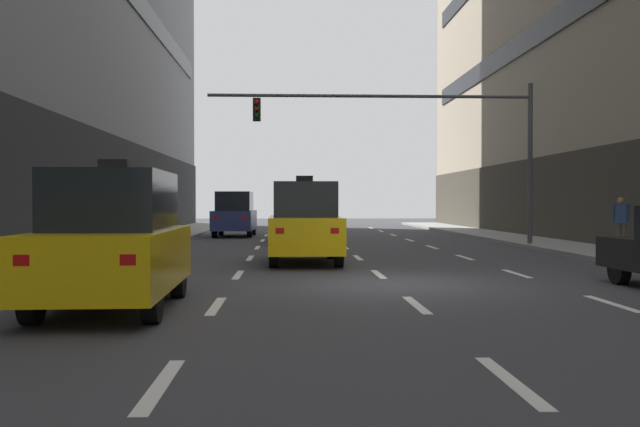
# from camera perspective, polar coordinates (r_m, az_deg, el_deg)

# --- Properties ---
(ground_plane) EXTENTS (120.00, 120.00, 0.00)m
(ground_plane) POSITION_cam_1_polar(r_m,az_deg,el_deg) (14.86, 5.60, -5.58)
(ground_plane) COLOR #38383D
(lane_stripe_l1_s2) EXTENTS (0.16, 2.00, 0.01)m
(lane_stripe_l1_s2) POSITION_cam_1_polar(r_m,az_deg,el_deg) (6.93, -12.51, -13.07)
(lane_stripe_l1_s2) COLOR silver
(lane_stripe_l1_s2) RESTS_ON ground
(lane_stripe_l1_s3) EXTENTS (0.16, 2.00, 0.01)m
(lane_stripe_l1_s3) POSITION_cam_1_polar(r_m,az_deg,el_deg) (11.80, -8.22, -7.25)
(lane_stripe_l1_s3) COLOR silver
(lane_stripe_l1_s3) RESTS_ON ground
(lane_stripe_l1_s4) EXTENTS (0.16, 2.00, 0.01)m
(lane_stripe_l1_s4) POSITION_cam_1_polar(r_m,az_deg,el_deg) (16.74, -6.49, -4.84)
(lane_stripe_l1_s4) COLOR silver
(lane_stripe_l1_s4) RESTS_ON ground
(lane_stripe_l1_s5) EXTENTS (0.16, 2.00, 0.01)m
(lane_stripe_l1_s5) POSITION_cam_1_polar(r_m,az_deg,el_deg) (21.71, -5.56, -3.52)
(lane_stripe_l1_s5) COLOR silver
(lane_stripe_l1_s5) RESTS_ON ground
(lane_stripe_l1_s6) EXTENTS (0.16, 2.00, 0.01)m
(lane_stripe_l1_s6) POSITION_cam_1_polar(r_m,az_deg,el_deg) (26.70, -4.97, -2.70)
(lane_stripe_l1_s6) COLOR silver
(lane_stripe_l1_s6) RESTS_ON ground
(lane_stripe_l1_s7) EXTENTS (0.16, 2.00, 0.01)m
(lane_stripe_l1_s7) POSITION_cam_1_polar(r_m,az_deg,el_deg) (31.68, -4.57, -2.13)
(lane_stripe_l1_s7) COLOR silver
(lane_stripe_l1_s7) RESTS_ON ground
(lane_stripe_l1_s8) EXTENTS (0.16, 2.00, 0.01)m
(lane_stripe_l1_s8) POSITION_cam_1_polar(r_m,az_deg,el_deg) (36.67, -4.28, -1.72)
(lane_stripe_l1_s8) COLOR silver
(lane_stripe_l1_s8) RESTS_ON ground
(lane_stripe_l1_s9) EXTENTS (0.16, 2.00, 0.01)m
(lane_stripe_l1_s9) POSITION_cam_1_polar(r_m,az_deg,el_deg) (41.67, -4.06, -1.41)
(lane_stripe_l1_s9) COLOR silver
(lane_stripe_l1_s9) RESTS_ON ground
(lane_stripe_l1_s10) EXTENTS (0.16, 2.00, 0.01)m
(lane_stripe_l1_s10) POSITION_cam_1_polar(r_m,az_deg,el_deg) (46.66, -3.89, -1.17)
(lane_stripe_l1_s10) COLOR silver
(lane_stripe_l1_s10) RESTS_ON ground
(lane_stripe_l2_s2) EXTENTS (0.16, 2.00, 0.01)m
(lane_stripe_l2_s2) POSITION_cam_1_polar(r_m,az_deg,el_deg) (7.13, 14.86, -12.67)
(lane_stripe_l2_s2) COLOR silver
(lane_stripe_l2_s2) RESTS_ON ground
(lane_stripe_l2_s3) EXTENTS (0.16, 2.00, 0.01)m
(lane_stripe_l2_s3) POSITION_cam_1_polar(r_m,az_deg,el_deg) (11.92, 7.64, -7.17)
(lane_stripe_l2_s3) COLOR silver
(lane_stripe_l2_s3) RESTS_ON ground
(lane_stripe_l2_s4) EXTENTS (0.16, 2.00, 0.01)m
(lane_stripe_l2_s4) POSITION_cam_1_polar(r_m,az_deg,el_deg) (16.83, 4.65, -4.80)
(lane_stripe_l2_s4) COLOR silver
(lane_stripe_l2_s4) RESTS_ON ground
(lane_stripe_l2_s5) EXTENTS (0.16, 2.00, 0.01)m
(lane_stripe_l2_s5) POSITION_cam_1_polar(r_m,az_deg,el_deg) (21.78, 3.02, -3.51)
(lane_stripe_l2_s5) COLOR silver
(lane_stripe_l2_s5) RESTS_ON ground
(lane_stripe_l2_s6) EXTENTS (0.16, 2.00, 0.01)m
(lane_stripe_l2_s6) POSITION_cam_1_polar(r_m,az_deg,el_deg) (26.75, 2.00, -2.69)
(lane_stripe_l2_s6) COLOR silver
(lane_stripe_l2_s6) RESTS_ON ground
(lane_stripe_l2_s7) EXTENTS (0.16, 2.00, 0.01)m
(lane_stripe_l2_s7) POSITION_cam_1_polar(r_m,az_deg,el_deg) (31.73, 1.30, -2.13)
(lane_stripe_l2_s7) COLOR silver
(lane_stripe_l2_s7) RESTS_ON ground
(lane_stripe_l2_s8) EXTENTS (0.16, 2.00, 0.01)m
(lane_stripe_l2_s8) POSITION_cam_1_polar(r_m,az_deg,el_deg) (36.71, 0.79, -1.72)
(lane_stripe_l2_s8) COLOR silver
(lane_stripe_l2_s8) RESTS_ON ground
(lane_stripe_l2_s9) EXTENTS (0.16, 2.00, 0.01)m
(lane_stripe_l2_s9) POSITION_cam_1_polar(r_m,az_deg,el_deg) (41.70, 0.41, -1.41)
(lane_stripe_l2_s9) COLOR silver
(lane_stripe_l2_s9) RESTS_ON ground
(lane_stripe_l2_s10) EXTENTS (0.16, 2.00, 0.01)m
(lane_stripe_l2_s10) POSITION_cam_1_polar(r_m,az_deg,el_deg) (46.69, 0.10, -1.16)
(lane_stripe_l2_s10) COLOR silver
(lane_stripe_l2_s10) RESTS_ON ground
(lane_stripe_l3_s3) EXTENTS (0.16, 2.00, 0.01)m
(lane_stripe_l3_s3) POSITION_cam_1_polar(r_m,az_deg,el_deg) (12.88, 22.11, -6.62)
(lane_stripe_l3_s3) COLOR silver
(lane_stripe_l3_s3) RESTS_ON ground
(lane_stripe_l3_s4) EXTENTS (0.16, 2.00, 0.01)m
(lane_stripe_l3_s4) POSITION_cam_1_polar(r_m,az_deg,el_deg) (17.53, 15.28, -4.61)
(lane_stripe_l3_s4) COLOR silver
(lane_stripe_l3_s4) RESTS_ON ground
(lane_stripe_l3_s5) EXTENTS (0.16, 2.00, 0.01)m
(lane_stripe_l3_s5) POSITION_cam_1_polar(r_m,az_deg,el_deg) (22.32, 11.37, -3.42)
(lane_stripe_l3_s5) COLOR silver
(lane_stripe_l3_s5) RESTS_ON ground
(lane_stripe_l3_s6) EXTENTS (0.16, 2.00, 0.01)m
(lane_stripe_l3_s6) POSITION_cam_1_polar(r_m,az_deg,el_deg) (27.19, 8.85, -2.64)
(lane_stripe_l3_s6) COLOR silver
(lane_stripe_l3_s6) RESTS_ON ground
(lane_stripe_l3_s7) EXTENTS (0.16, 2.00, 0.01)m
(lane_stripe_l3_s7) POSITION_cam_1_polar(r_m,az_deg,el_deg) (32.10, 7.10, -2.10)
(lane_stripe_l3_s7) COLOR silver
(lane_stripe_l3_s7) RESTS_ON ground
(lane_stripe_l3_s8) EXTENTS (0.16, 2.00, 0.01)m
(lane_stripe_l3_s8) POSITION_cam_1_polar(r_m,az_deg,el_deg) (37.04, 5.82, -1.70)
(lane_stripe_l3_s8) COLOR silver
(lane_stripe_l3_s8) RESTS_ON ground
(lane_stripe_l3_s9) EXTENTS (0.16, 2.00, 0.01)m
(lane_stripe_l3_s9) POSITION_cam_1_polar(r_m,az_deg,el_deg) (41.99, 4.84, -1.39)
(lane_stripe_l3_s9) COLOR silver
(lane_stripe_l3_s9) RESTS_ON ground
(lane_stripe_l3_s10) EXTENTS (0.16, 2.00, 0.01)m
(lane_stripe_l3_s10) POSITION_cam_1_polar(r_m,az_deg,el_deg) (46.95, 4.07, -1.15)
(lane_stripe_l3_s10) COLOR silver
(lane_stripe_l3_s10) RESTS_ON ground
(taxi_driving_0) EXTENTS (1.85, 4.37, 2.29)m
(taxi_driving_0) POSITION_cam_1_polar(r_m,az_deg,el_deg) (30.13, -1.74, -0.29)
(taxi_driving_0) COLOR black
(taxi_driving_0) RESTS_ON ground
(car_driving_1) EXTENTS (1.97, 4.57, 2.19)m
(car_driving_1) POSITION_cam_1_polar(r_m,az_deg,el_deg) (35.61, -6.76, -0.05)
(car_driving_1) COLOR black
(car_driving_1) RESTS_ON ground
(taxi_driving_2) EXTENTS (2.14, 4.68, 1.91)m
(taxi_driving_2) POSITION_cam_1_polar(r_m,az_deg,el_deg) (37.03, -1.62, -0.39)
(taxi_driving_2) COLOR black
(taxi_driving_2) RESTS_ON ground
(taxi_driving_3) EXTENTS (1.96, 4.60, 2.40)m
(taxi_driving_3) POSITION_cam_1_polar(r_m,az_deg,el_deg) (19.83, -1.24, -0.75)
(taxi_driving_3) COLOR black
(taxi_driving_3) RESTS_ON ground
(taxi_driving_4) EXTENTS (1.97, 4.50, 2.34)m
(taxi_driving_4) POSITION_cam_1_polar(r_m,az_deg,el_deg) (11.65, -16.00, -2.08)
(taxi_driving_4) COLOR black
(taxi_driving_4) RESTS_ON ground
(traffic_signal_0) EXTENTS (12.04, 0.35, 5.96)m
(traffic_signal_0) POSITION_cam_1_polar(r_m,az_deg,el_deg) (27.05, 8.18, 6.69)
(traffic_signal_0) COLOR #4C4C51
(traffic_signal_0) RESTS_ON sidewalk_right
(pedestrian_0) EXTENTS (0.48, 0.33, 1.70)m
(pedestrian_0) POSITION_cam_1_polar(r_m,az_deg,el_deg) (25.09, 22.71, -0.43)
(pedestrian_0) COLOR brown
(pedestrian_0) RESTS_ON sidewalk_right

